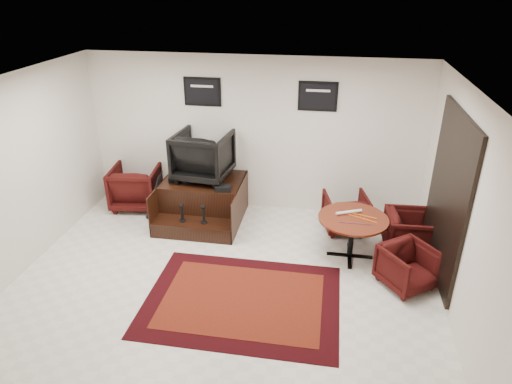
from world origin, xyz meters
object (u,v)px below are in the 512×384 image
shine_chair (203,153)px  armchair_side (136,185)px  table_chair_corner (408,265)px  shine_podium (203,201)px  table_chair_back (346,211)px  meeting_table (353,223)px  table_chair_window (410,231)px

shine_chair → armchair_side: (-1.37, 0.11, -0.75)m
shine_chair → armchair_side: shine_chair is taller
table_chair_corner → shine_podium: bearing=120.0°
shine_chair → table_chair_back: shine_chair is taller
armchair_side → shine_chair: bearing=168.6°
armchair_side → table_chair_back: (3.87, -0.24, -0.08)m
armchair_side → meeting_table: 4.10m
shine_podium → meeting_table: bearing=-17.9°
meeting_table → table_chair_window: (0.91, 0.32, -0.24)m
armchair_side → table_chair_window: (4.86, -0.77, -0.07)m
meeting_table → shine_chair: bearing=159.2°
table_chair_back → table_chair_corner: 1.70m
shine_chair → table_chair_corner: 3.81m
table_chair_back → table_chair_corner: (0.85, -1.47, -0.02)m
shine_chair → table_chair_back: (2.51, -0.13, -0.83)m
meeting_table → table_chair_corner: (0.77, -0.62, -0.26)m
table_chair_back → table_chair_window: 1.12m
shine_podium → table_chair_corner: (3.35, -1.46, 0.01)m
meeting_table → table_chair_corner: size_ratio=1.55×
meeting_table → table_chair_back: 0.89m
table_chair_back → shine_podium: bearing=-12.8°
table_chair_window → meeting_table: bearing=106.3°
table_chair_window → shine_podium: bearing=78.6°
shine_podium → table_chair_back: shine_podium is taller
shine_chair → meeting_table: 2.83m
shine_chair → table_chair_corner: shine_chair is taller
shine_chair → table_chair_back: 2.64m
shine_chair → meeting_table: size_ratio=0.89×
shine_chair → table_chair_window: 3.65m
meeting_table → shine_podium: bearing=162.1°
table_chair_window → table_chair_corner: size_ratio=1.08×
armchair_side → table_chair_window: armchair_side is taller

